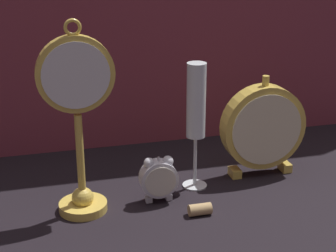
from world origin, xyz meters
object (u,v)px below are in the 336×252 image
pocket_watch_on_stand (78,121)px  wine_cork (200,209)px  mantel_clock_silver (263,127)px  champagne_flute (196,109)px  alarm_clock_twin_bell (159,177)px

pocket_watch_on_stand → wine_cork: size_ratio=8.49×
mantel_clock_silver → champagne_flute: (-0.15, -0.02, 0.06)m
pocket_watch_on_stand → champagne_flute: pocket_watch_on_stand is taller
pocket_watch_on_stand → mantel_clock_silver: (0.38, 0.06, -0.07)m
mantel_clock_silver → champagne_flute: champagne_flute is taller
pocket_watch_on_stand → champagne_flute: 0.24m
pocket_watch_on_stand → alarm_clock_twin_bell: bearing=-0.2°
mantel_clock_silver → champagne_flute: 0.16m
pocket_watch_on_stand → mantel_clock_silver: size_ratio=1.66×
pocket_watch_on_stand → champagne_flute: (0.23, 0.04, -0.01)m
mantel_clock_silver → pocket_watch_on_stand: bearing=-170.7°
wine_cork → alarm_clock_twin_bell: bearing=130.0°
champagne_flute → wine_cork: champagne_flute is taller
pocket_watch_on_stand → wine_cork: bearing=-19.3°
alarm_clock_twin_bell → wine_cork: 0.10m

